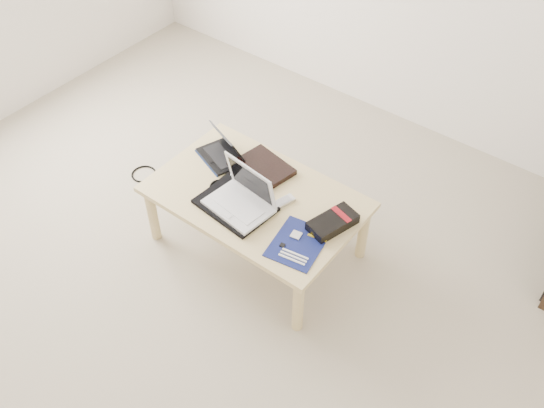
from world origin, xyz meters
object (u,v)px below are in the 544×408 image
Objects in this scene: coffee_table at (256,202)px; white_laptop at (242,198)px; gpu_box at (333,223)px; netbook at (223,152)px.

white_laptop reaches higher than coffee_table.
gpu_box is (0.44, 0.17, -0.04)m from white_laptop.
netbook reaches higher than coffee_table.
gpu_box is (0.44, 0.06, 0.08)m from coffee_table.
gpu_box reaches higher than coffee_table.
white_laptop reaches higher than netbook.
gpu_box is at bearing 21.04° from white_laptop.
coffee_table is at bearing -172.12° from gpu_box.
coffee_table is 0.45m from gpu_box.
gpu_box is at bearing -4.86° from netbook.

